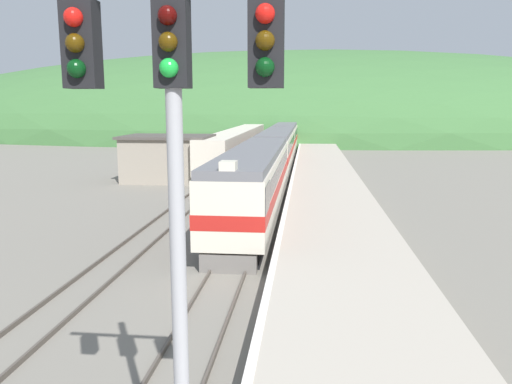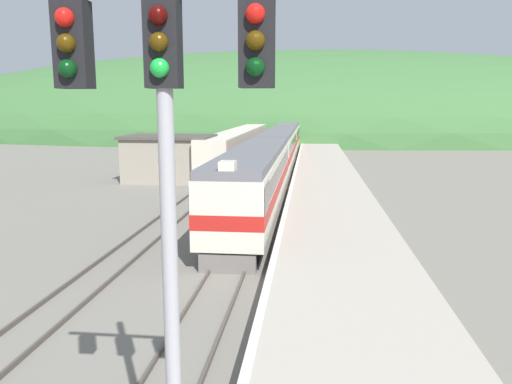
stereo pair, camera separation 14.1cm
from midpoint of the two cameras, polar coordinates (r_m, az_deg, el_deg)
The scene contains 12 objects.
track_main at distance 71.08m, azimuth 3.67°, elevation 4.53°, with size 1.52×180.00×0.16m.
track_siding at distance 71.48m, azimuth -0.34°, elevation 4.58°, with size 1.52×180.00×0.16m.
platform at distance 51.10m, azimuth 7.78°, elevation 2.81°, with size 5.54×140.00×0.95m.
distant_hills at distance 123.68m, azimuth 4.80°, elevation 6.74°, with size 210.79×94.85×38.40m.
station_shed at distance 45.18m, azimuth -9.79°, elevation 3.85°, with size 7.73×5.80×4.06m.
express_train_lead_car at distance 29.69m, azimuth 0.05°, elevation 1.34°, with size 3.02×21.11×4.51m.
carriage_second at distance 51.46m, azimuth 2.70°, elevation 4.93°, with size 3.01×20.62×4.15m.
carriage_third at distance 72.88m, azimuth 3.76°, elevation 6.37°, with size 3.01×20.62×4.15m.
carriage_fourth at distance 94.33m, azimuth 4.34°, elevation 7.15°, with size 3.01×20.62×4.15m.
carriage_fifth at distance 115.81m, azimuth 4.71°, elevation 7.65°, with size 3.01×20.62×4.15m.
siding_train at distance 58.53m, azimuth -1.80°, elevation 5.28°, with size 2.90×35.88×3.87m.
signal_mast_main at distance 6.10m, azimuth -9.60°, elevation 4.75°, with size 3.30×0.42×8.88m.
Camera 2 is at (3.24, -0.70, 6.67)m, focal length 35.00 mm.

